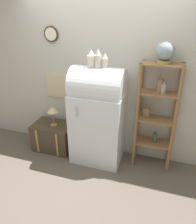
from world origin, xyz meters
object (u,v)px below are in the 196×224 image
Objects in this scene: vase_center at (98,59)px; vase_right at (105,61)px; suitcase_trunk at (54,136)px; vase_left at (91,59)px; refrigerator at (98,115)px; desk_lamp at (52,111)px; globe at (165,51)px.

vase_right is (0.09, 0.01, -0.03)m from vase_center.
vase_left reaches higher than suitcase_trunk.
vase_left is at bearing -176.95° from refrigerator.
vase_center is 1.19m from desk_lamp.
suitcase_trunk is 2.89× the size of vase_left.
globe is at bearing 7.75° from refrigerator.
desk_lamp is (0.04, -0.02, 0.51)m from suitcase_trunk.
vase_center reaches higher than vase_left.
vase_center reaches higher than vase_right.
refrigerator is 6.11× the size of vase_center.
suitcase_trunk is 0.51m from desk_lamp.
refrigerator is 1.31m from globe.
vase_left is at bearing -177.93° from vase_right.
desk_lamp is (-0.69, 0.01, -0.89)m from vase_left.
vase_left is 0.93× the size of vase_center.
suitcase_trunk is (-0.82, 0.02, -0.54)m from refrigerator.
vase_left is (0.73, -0.03, 1.40)m from suitcase_trunk.
desk_lamp is at bearing -24.35° from suitcase_trunk.
vase_right is 0.56× the size of desk_lamp.
refrigerator is 0.86m from vase_center.
refrigerator is 7.95× the size of vase_right.
refrigerator is at bearing 3.05° from vase_left.
vase_right is (0.19, 0.01, -0.02)m from vase_left.
vase_center is 0.73× the size of desk_lamp.
refrigerator reaches higher than desk_lamp.
globe reaches higher than vase_center.
vase_right reaches higher than suitcase_trunk.
globe is 1.21× the size of vase_left.
refrigerator is 6.57× the size of vase_left.
globe reaches higher than refrigerator.
suitcase_trunk is 1.58m from vase_left.
globe reaches higher than desk_lamp.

